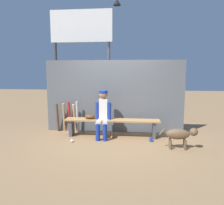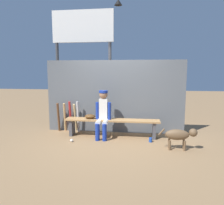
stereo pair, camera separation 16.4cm
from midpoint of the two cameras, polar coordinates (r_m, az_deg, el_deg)
name	(u,v)px [view 2 (the right image)]	position (r m, az deg, el deg)	size (l,w,h in m)	color
ground_plane	(112,137)	(5.96, 0.80, -8.80)	(30.00, 30.00, 0.00)	olive
chainlink_fence	(114,97)	(6.21, 1.34, 1.49)	(3.89, 0.03, 2.04)	#595E63
dugout_bench	(112,123)	(5.87, 0.80, -5.36)	(2.50, 0.36, 0.47)	#AD7F4C
player_seated	(103,112)	(5.73, -1.58, -2.58)	(0.41, 0.55, 1.24)	silver
baseball_glove	(90,116)	(5.93, -4.91, -3.63)	(0.28, 0.20, 0.12)	#593819
bat_aluminum_silver	(78,117)	(6.34, -8.01, -3.69)	(0.06, 0.06, 0.89)	#B7B7BC
bat_wood_natural	(75,118)	(6.44, -8.75, -3.86)	(0.06, 0.06, 0.83)	tan
bat_aluminum_red	(70,116)	(6.48, -9.97, -3.53)	(0.06, 0.06, 0.88)	#B22323
bat_wood_tan	(65,117)	(6.54, -11.39, -3.71)	(0.06, 0.06, 0.83)	tan
bat_wood_dark	(59,117)	(6.55, -12.96, -3.70)	(0.06, 0.06, 0.84)	brown
baseball	(72,140)	(5.59, -9.56, -9.66)	(0.07, 0.07, 0.07)	white
cup_on_ground	(151,140)	(5.60, 10.77, -9.47)	(0.08, 0.08, 0.11)	#1E47AD
cup_on_bench	(101,117)	(5.92, -2.07, -3.68)	(0.08, 0.08, 0.11)	red
scoreboard	(84,39)	(7.32, -6.46, 15.90)	(2.24, 0.27, 3.88)	#3F3F42
dog	(180,135)	(5.17, 17.99, -7.98)	(0.84, 0.20, 0.49)	brown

